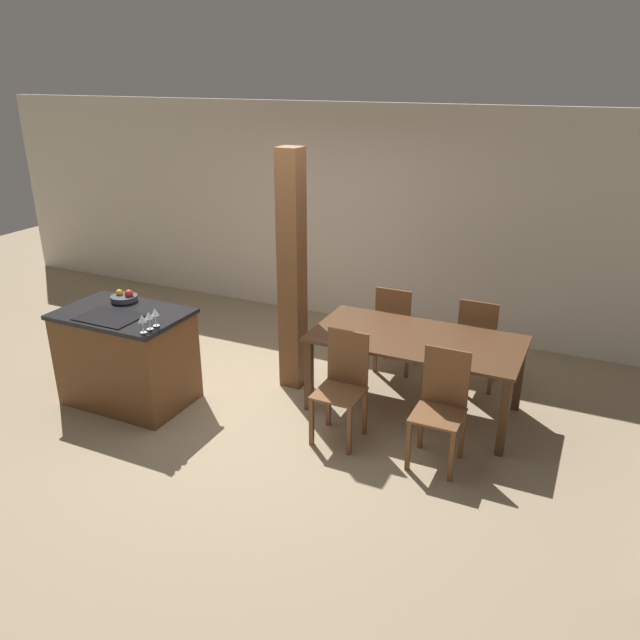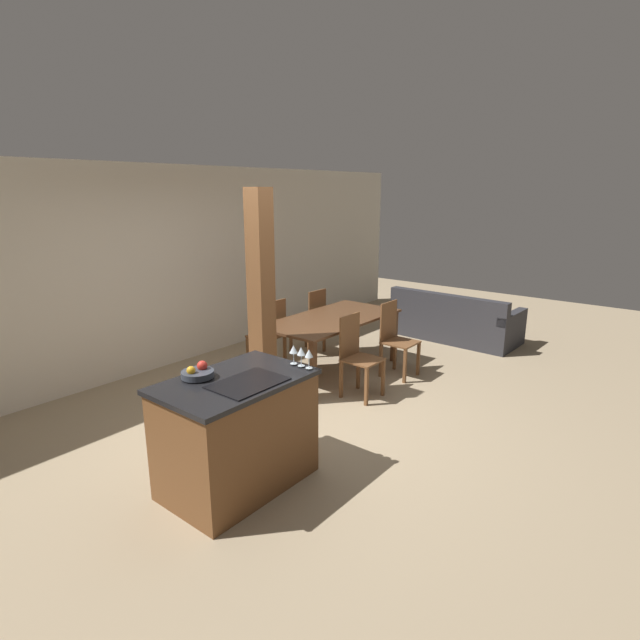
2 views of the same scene
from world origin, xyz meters
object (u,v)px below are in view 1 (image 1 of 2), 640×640
dining_chair_near_left (342,384)px  dining_chair_far_right (478,342)px  wine_glass_near (142,319)px  dining_chair_near_right (441,406)px  fruit_bowl (124,297)px  wine_glass_middle (149,316)px  kitchen_island (127,357)px  dining_table (416,346)px  timber_post (292,273)px  wine_glass_far (155,313)px  dining_chair_far_left (395,328)px

dining_chair_near_left → dining_chair_far_right: bearing=58.5°
wine_glass_near → dining_chair_far_right: (2.48, 2.04, -0.56)m
dining_chair_near_left → dining_chair_near_right: (0.87, 0.00, 0.00)m
fruit_bowl → wine_glass_middle: (0.70, -0.47, 0.09)m
dining_chair_far_right → kitchen_island: bearing=29.7°
fruit_bowl → dining_table: fruit_bowl is taller
wine_glass_middle → dining_chair_near_left: 1.78m
dining_table → dining_chair_far_right: 0.85m
fruit_bowl → timber_post: bearing=27.4°
dining_table → timber_post: size_ratio=0.80×
wine_glass_far → timber_post: 1.38m
dining_chair_near_left → dining_chair_near_right: bearing=0.0°
wine_glass_far → dining_chair_near_right: size_ratio=0.17×
fruit_bowl → dining_chair_far_left: bearing=32.6°
wine_glass_near → wine_glass_middle: size_ratio=1.00×
wine_glass_middle → dining_chair_far_left: wine_glass_middle is taller
wine_glass_far → dining_chair_far_right: size_ratio=0.17×
wine_glass_middle → dining_chair_far_right: 3.20m
wine_glass_middle → dining_chair_near_left: wine_glass_middle is taller
dining_chair_far_right → timber_post: bearing=22.8°
wine_glass_far → dining_chair_far_left: size_ratio=0.17×
wine_glass_near → dining_table: (2.04, 1.33, -0.41)m
wine_glass_near → dining_chair_near_left: size_ratio=0.17×
dining_chair_near_right → timber_post: 1.98m
wine_glass_middle → wine_glass_far: bearing=90.0°
fruit_bowl → dining_chair_near_right: (3.18, 0.06, -0.47)m
wine_glass_middle → dining_chair_near_right: size_ratio=0.17×
wine_glass_near → dining_table: 2.47m
dining_chair_near_right → dining_chair_far_right: bearing=90.0°
wine_glass_middle → dining_chair_near_right: (2.48, 0.53, -0.56)m
kitchen_island → fruit_bowl: bearing=125.0°
wine_glass_middle → dining_chair_far_right: size_ratio=0.17×
fruit_bowl → dining_chair_far_right: bearing=24.9°
timber_post → dining_chair_far_left: bearing=40.4°
dining_table → wine_glass_near: bearing=-147.0°
kitchen_island → timber_post: (1.29, 1.00, 0.73)m
fruit_bowl → dining_chair_near_left: 2.36m
fruit_bowl → dining_chair_near_right: fruit_bowl is taller
wine_glass_near → dining_chair_near_right: wine_glass_near is taller
wine_glass_far → wine_glass_near: bearing=-90.0°
kitchen_island → wine_glass_far: (0.53, -0.15, 0.60)m
dining_chair_near_left → timber_post: size_ratio=0.40×
wine_glass_middle → dining_chair_far_left: size_ratio=0.17×
fruit_bowl → wine_glass_middle: bearing=-34.1°
wine_glass_middle → dining_chair_far_left: (1.61, 1.95, -0.56)m
wine_glass_near → dining_table: size_ratio=0.09×
dining_chair_far_right → fruit_bowl: bearing=24.9°
fruit_bowl → wine_glass_near: wine_glass_near is taller
timber_post → wine_glass_middle: bearing=-121.7°
kitchen_island → dining_chair_far_right: size_ratio=1.25×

